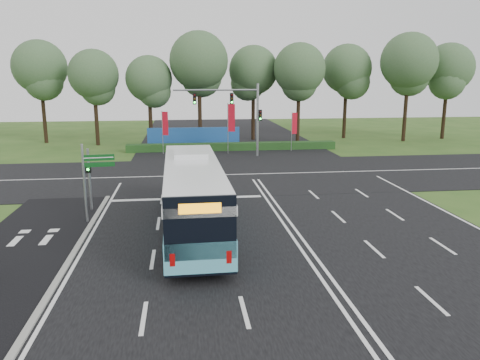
% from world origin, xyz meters
% --- Properties ---
extents(ground, '(120.00, 120.00, 0.00)m').
position_xyz_m(ground, '(0.00, 0.00, 0.00)').
color(ground, '#2D501A').
rests_on(ground, ground).
extents(road_main, '(20.00, 120.00, 0.04)m').
position_xyz_m(road_main, '(0.00, 0.00, 0.02)').
color(road_main, black).
rests_on(road_main, ground).
extents(road_cross, '(120.00, 14.00, 0.05)m').
position_xyz_m(road_cross, '(0.00, 12.00, 0.03)').
color(road_cross, black).
rests_on(road_cross, ground).
extents(bike_path, '(5.00, 18.00, 0.06)m').
position_xyz_m(bike_path, '(-12.50, -3.00, 0.03)').
color(bike_path, black).
rests_on(bike_path, ground).
extents(kerb_strip, '(0.25, 18.00, 0.12)m').
position_xyz_m(kerb_strip, '(-10.10, -3.00, 0.06)').
color(kerb_strip, gray).
rests_on(kerb_strip, ground).
extents(city_bus, '(3.04, 13.17, 3.77)m').
position_xyz_m(city_bus, '(-4.76, -1.41, 1.90)').
color(city_bus, '#57B5C9').
rests_on(city_bus, ground).
extents(pedestrian_signal, '(0.31, 0.43, 3.67)m').
position_xyz_m(pedestrian_signal, '(-10.59, 3.00, 2.01)').
color(pedestrian_signal, gray).
rests_on(pedestrian_signal, ground).
extents(street_sign, '(1.66, 0.27, 4.27)m').
position_xyz_m(street_sign, '(-10.05, 0.73, 2.67)').
color(street_sign, gray).
rests_on(street_sign, ground).
extents(banner_flag_left, '(0.62, 0.25, 4.35)m').
position_xyz_m(banner_flag_left, '(-6.96, 22.74, 2.85)').
color(banner_flag_left, gray).
rests_on(banner_flag_left, ground).
extents(banner_flag_mid, '(0.75, 0.16, 5.09)m').
position_xyz_m(banner_flag_mid, '(-0.45, 22.24, 3.29)').
color(banner_flag_mid, gray).
rests_on(banner_flag_mid, ground).
extents(banner_flag_right, '(0.60, 0.14, 4.10)m').
position_xyz_m(banner_flag_right, '(6.20, 23.07, 2.69)').
color(banner_flag_right, gray).
rests_on(banner_flag_right, ground).
extents(traffic_light_gantry, '(8.41, 0.28, 7.00)m').
position_xyz_m(traffic_light_gantry, '(0.21, 20.50, 4.66)').
color(traffic_light_gantry, gray).
rests_on(traffic_light_gantry, ground).
extents(hedge, '(22.00, 1.20, 0.80)m').
position_xyz_m(hedge, '(0.00, 24.50, 0.40)').
color(hedge, '#193C16').
rests_on(hedge, ground).
extents(blue_hoarding, '(10.00, 0.30, 2.20)m').
position_xyz_m(blue_hoarding, '(-4.00, 27.00, 1.10)').
color(blue_hoarding, '#1B4D95').
rests_on(blue_hoarding, ground).
extents(eucalyptus_row, '(54.26, 10.04, 12.67)m').
position_xyz_m(eucalyptus_row, '(4.26, 30.76, 8.60)').
color(eucalyptus_row, black).
rests_on(eucalyptus_row, ground).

